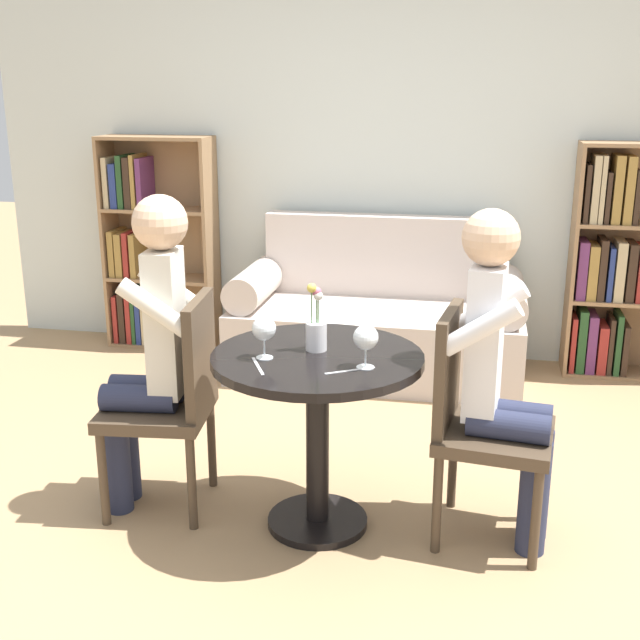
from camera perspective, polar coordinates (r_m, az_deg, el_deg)
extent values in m
plane|color=tan|center=(3.33, -0.18, -14.29)|extent=(16.00, 16.00, 0.00)
cube|color=silver|center=(5.10, 5.01, 12.46)|extent=(5.20, 0.05, 2.70)
cylinder|color=black|center=(3.03, -0.19, -2.76)|extent=(0.81, 0.81, 0.03)
cylinder|color=black|center=(3.16, -0.18, -8.70)|extent=(0.09, 0.09, 0.66)
cylinder|color=black|center=(3.32, -0.18, -14.07)|extent=(0.40, 0.40, 0.03)
cube|color=beige|center=(4.85, 4.03, -1.48)|extent=(1.71, 0.80, 0.42)
cube|color=beige|center=(5.04, 4.62, 4.61)|extent=(1.49, 0.16, 0.50)
cylinder|color=beige|center=(4.91, -4.57, 2.61)|extent=(0.22, 0.72, 0.22)
cylinder|color=beige|center=(4.73, 13.11, 1.69)|extent=(0.22, 0.72, 0.22)
cube|color=#93704C|center=(5.49, -10.75, 5.60)|extent=(0.72, 0.02, 1.38)
cube|color=#93704C|center=(5.52, -14.63, 5.40)|extent=(0.02, 0.28, 1.38)
cube|color=#93704C|center=(5.25, -7.72, 5.24)|extent=(0.02, 0.28, 1.38)
cube|color=#93704C|center=(5.55, -10.87, -1.58)|extent=(0.68, 0.28, 0.02)
cube|color=#93704C|center=(5.42, -11.13, 2.98)|extent=(0.68, 0.28, 0.02)
cube|color=#93704C|center=(5.34, -11.40, 7.72)|extent=(0.68, 0.28, 0.02)
cube|color=#93704C|center=(5.29, -11.68, 12.58)|extent=(0.68, 0.28, 0.02)
cube|color=maroon|center=(5.61, -13.91, 0.28)|extent=(0.03, 0.23, 0.32)
cube|color=#332319|center=(5.59, -13.49, 0.36)|extent=(0.04, 0.23, 0.34)
cube|color=maroon|center=(5.56, -13.06, 0.55)|extent=(0.03, 0.23, 0.39)
cube|color=#234723|center=(5.55, -12.75, 0.55)|extent=(0.03, 0.23, 0.39)
cube|color=navy|center=(5.54, -12.42, 0.51)|extent=(0.03, 0.23, 0.39)
cube|color=tan|center=(5.52, -11.94, 0.43)|extent=(0.05, 0.23, 0.38)
cube|color=olive|center=(5.51, -11.39, 0.02)|extent=(0.03, 0.23, 0.30)
cube|color=olive|center=(5.51, -14.18, 4.72)|extent=(0.04, 0.23, 0.30)
cube|color=olive|center=(5.49, -13.70, 4.63)|extent=(0.05, 0.23, 0.29)
cube|color=maroon|center=(5.46, -13.22, 4.67)|extent=(0.03, 0.23, 0.30)
cube|color=olive|center=(5.45, -12.75, 4.61)|extent=(0.04, 0.23, 0.29)
cube|color=tan|center=(5.44, -14.56, 9.51)|extent=(0.03, 0.23, 0.32)
cube|color=navy|center=(5.42, -14.05, 9.31)|extent=(0.04, 0.23, 0.28)
cube|color=#234723|center=(5.39, -13.61, 9.59)|extent=(0.04, 0.23, 0.34)
cube|color=#332319|center=(5.37, -13.12, 9.54)|extent=(0.04, 0.23, 0.32)
cube|color=olive|center=(5.36, -12.74, 9.63)|extent=(0.03, 0.23, 0.34)
cube|color=#602D5B|center=(5.34, -12.31, 9.53)|extent=(0.03, 0.23, 0.32)
cube|color=#93704C|center=(5.18, 21.20, 4.10)|extent=(0.72, 0.02, 1.38)
cube|color=#93704C|center=(5.00, 17.49, 4.06)|extent=(0.02, 0.28, 1.38)
cube|color=#93704C|center=(5.23, 20.65, -3.49)|extent=(0.68, 0.28, 0.02)
cube|color=#93704C|center=(5.10, 21.16, 1.31)|extent=(0.68, 0.28, 0.02)
cube|color=#93704C|center=(5.01, 21.70, 6.32)|extent=(0.68, 0.28, 0.02)
cube|color=maroon|center=(5.13, 17.46, -1.45)|extent=(0.03, 0.23, 0.34)
cube|color=#234723|center=(5.12, 18.03, -1.23)|extent=(0.05, 0.23, 0.38)
cube|color=#602D5B|center=(5.14, 18.65, -1.43)|extent=(0.05, 0.23, 0.35)
cube|color=maroon|center=(5.15, 19.33, -1.80)|extent=(0.05, 0.23, 0.29)
cube|color=#332319|center=(5.15, 19.84, -1.55)|extent=(0.03, 0.23, 0.34)
cube|color=#234723|center=(5.16, 20.31, -1.44)|extent=(0.03, 0.23, 0.37)
cube|color=#332319|center=(5.17, 20.74, -1.81)|extent=(0.03, 0.23, 0.30)
cube|color=#602D5B|center=(5.01, 18.05, 3.51)|extent=(0.05, 0.23, 0.34)
cube|color=olive|center=(5.02, 18.72, 3.36)|extent=(0.05, 0.23, 0.32)
cube|color=#332319|center=(5.02, 19.33, 3.52)|extent=(0.04, 0.23, 0.36)
cube|color=navy|center=(5.04, 19.83, 3.24)|extent=(0.03, 0.23, 0.32)
cube|color=tan|center=(5.04, 20.43, 3.39)|extent=(0.05, 0.23, 0.35)
cube|color=#332319|center=(5.05, 21.12, 3.30)|extent=(0.05, 0.23, 0.34)
cube|color=maroon|center=(5.06, 21.77, 3.16)|extent=(0.05, 0.23, 0.32)
cube|color=#332319|center=(4.93, 18.36, 8.60)|extent=(0.03, 0.23, 0.33)
cube|color=tan|center=(4.94, 18.90, 8.86)|extent=(0.04, 0.23, 0.39)
cube|color=tan|center=(4.94, 19.34, 8.83)|extent=(0.03, 0.23, 0.39)
cube|color=#332319|center=(4.95, 19.67, 8.27)|extent=(0.03, 0.23, 0.29)
cube|color=olive|center=(4.95, 20.30, 8.76)|extent=(0.05, 0.23, 0.39)
cube|color=olive|center=(4.96, 21.00, 8.68)|extent=(0.05, 0.23, 0.38)
cube|color=#332319|center=(4.98, 21.46, 8.21)|extent=(0.03, 0.23, 0.31)
cylinder|color=#473828|center=(3.65, -13.25, -8.33)|extent=(0.04, 0.04, 0.40)
cylinder|color=#473828|center=(3.34, -15.16, -10.85)|extent=(0.04, 0.04, 0.40)
cylinder|color=#473828|center=(3.55, -7.72, -8.70)|extent=(0.04, 0.04, 0.40)
cylinder|color=#473828|center=(3.24, -9.11, -11.36)|extent=(0.04, 0.04, 0.40)
cube|color=#473828|center=(3.35, -11.53, -6.31)|extent=(0.46, 0.46, 0.05)
cube|color=#473828|center=(3.21, -8.53, -2.37)|extent=(0.08, 0.38, 0.45)
cylinder|color=#473828|center=(3.06, 15.09, -13.56)|extent=(0.04, 0.04, 0.40)
cylinder|color=#473828|center=(3.38, 15.51, -10.60)|extent=(0.04, 0.04, 0.40)
cylinder|color=#473828|center=(3.09, 8.32, -12.82)|extent=(0.04, 0.04, 0.40)
cylinder|color=#473828|center=(3.40, 9.43, -9.97)|extent=(0.04, 0.04, 0.40)
cube|color=#473828|center=(3.13, 12.34, -8.04)|extent=(0.47, 0.47, 0.05)
cube|color=#473828|center=(3.06, 9.08, -3.40)|extent=(0.09, 0.38, 0.45)
cylinder|color=#282D47|center=(3.52, -13.65, -8.86)|extent=(0.11, 0.11, 0.45)
cylinder|color=#282D47|center=(3.43, -14.24, -9.63)|extent=(0.11, 0.11, 0.45)
cylinder|color=#282D47|center=(3.38, -12.19, -4.78)|extent=(0.31, 0.14, 0.11)
cylinder|color=#282D47|center=(3.28, -12.75, -5.47)|extent=(0.31, 0.14, 0.11)
cube|color=silver|center=(3.20, -10.92, -0.24)|extent=(0.14, 0.21, 0.59)
cylinder|color=silver|center=(3.30, -10.38, 2.10)|extent=(0.29, 0.10, 0.23)
cylinder|color=silver|center=(3.05, -11.70, 0.83)|extent=(0.29, 0.10, 0.23)
sphere|color=beige|center=(3.11, -11.32, 6.82)|extent=(0.21, 0.21, 0.21)
cylinder|color=#282D47|center=(3.15, 14.94, -12.10)|extent=(0.11, 0.11, 0.45)
cylinder|color=#282D47|center=(3.25, 15.08, -11.20)|extent=(0.11, 0.11, 0.45)
cylinder|color=#282D47|center=(3.04, 13.24, -7.33)|extent=(0.31, 0.15, 0.11)
cylinder|color=#282D47|center=(3.14, 13.44, -6.55)|extent=(0.31, 0.15, 0.11)
cube|color=white|center=(3.00, 11.62, -1.59)|extent=(0.14, 0.21, 0.57)
cylinder|color=white|center=(2.84, 11.39, -0.56)|extent=(0.29, 0.10, 0.23)
cylinder|color=white|center=(3.10, 12.04, 0.84)|extent=(0.29, 0.10, 0.23)
sphere|color=beige|center=(2.90, 12.06, 5.76)|extent=(0.21, 0.21, 0.21)
cylinder|color=white|center=(2.99, -3.96, -2.69)|extent=(0.06, 0.06, 0.00)
cylinder|color=white|center=(2.97, -3.98, -1.96)|extent=(0.01, 0.01, 0.08)
sphere|color=white|center=(2.95, -4.01, -0.61)|extent=(0.09, 0.09, 0.09)
cylinder|color=white|center=(2.89, 3.24, -3.37)|extent=(0.06, 0.06, 0.00)
cylinder|color=white|center=(2.87, 3.25, -2.64)|extent=(0.01, 0.01, 0.07)
sphere|color=white|center=(2.85, 3.28, -1.24)|extent=(0.09, 0.09, 0.09)
sphere|color=maroon|center=(2.85, 3.27, -1.46)|extent=(0.07, 0.07, 0.07)
cylinder|color=silver|center=(3.05, -0.27, -1.18)|extent=(0.08, 0.08, 0.11)
cylinder|color=#4C7A42|center=(3.02, -0.24, 0.92)|extent=(0.01, 0.01, 0.12)
sphere|color=#D16684|center=(3.01, -0.24, 2.03)|extent=(0.04, 0.04, 0.04)
cylinder|color=#4C7A42|center=(3.02, -0.13, 0.77)|extent=(0.00, 0.01, 0.11)
sphere|color=silver|center=(3.01, -0.13, 1.74)|extent=(0.04, 0.04, 0.04)
cylinder|color=#4C7A42|center=(3.01, -0.59, 1.02)|extent=(0.00, 0.01, 0.14)
sphere|color=#EACC4C|center=(2.99, -0.60, 2.29)|extent=(0.04, 0.04, 0.04)
cube|color=silver|center=(2.90, -4.44, -3.28)|extent=(0.09, 0.18, 0.00)
cube|color=silver|center=(2.85, 2.15, -3.61)|extent=(0.17, 0.11, 0.00)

